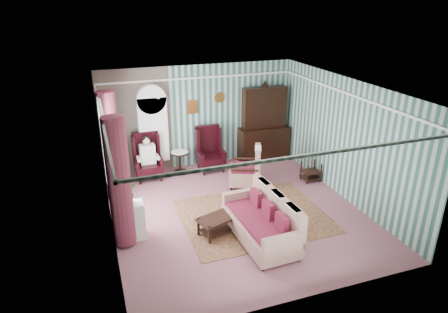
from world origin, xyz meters
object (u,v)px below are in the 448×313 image
object	(u,v)px
nest_table	(311,171)
floral_armchair	(245,168)
sofa	(260,218)
plant_stand	(131,221)
dresser_hutch	(264,122)
wingback_left	(148,157)
round_side_table	(180,162)
coffee_table	(219,225)
seated_woman	(148,158)
bookcase	(153,134)
wingback_right	(210,149)

from	to	relation	value
nest_table	floral_armchair	size ratio (longest dim) A/B	0.56
nest_table	sofa	distance (m)	3.23
plant_stand	floral_armchair	bearing A→B (deg)	26.35
dresser_hutch	wingback_left	xyz separation A→B (m)	(-3.50, -0.27, -0.55)
round_side_table	nest_table	size ratio (longest dim) A/B	1.11
sofa	coffee_table	xyz separation A→B (m)	(-0.68, 0.52, -0.33)
seated_woman	sofa	world-z (taller)	seated_woman
floral_armchair	bookcase	bearing A→B (deg)	75.50
seated_woman	coffee_table	size ratio (longest dim) A/B	1.30
seated_woman	bookcase	bearing A→B (deg)	57.34
wingback_left	sofa	size ratio (longest dim) A/B	0.62
dresser_hutch	floral_armchair	xyz separation A→B (m)	(-1.20, -1.48, -0.70)
wingback_left	nest_table	distance (m)	4.37
seated_woman	nest_table	distance (m)	4.37
wingback_right	nest_table	size ratio (longest dim) A/B	2.31
wingback_left	seated_woman	distance (m)	0.04
seated_woman	floral_armchair	bearing A→B (deg)	-27.84
bookcase	wingback_left	size ratio (longest dim) A/B	1.79
seated_woman	plant_stand	distance (m)	2.87
wingback_left	round_side_table	bearing A→B (deg)	9.46
wingback_right	seated_woman	bearing A→B (deg)	180.00
wingback_left	floral_armchair	bearing A→B (deg)	-27.84
wingback_left	seated_woman	world-z (taller)	wingback_left
seated_woman	round_side_table	xyz separation A→B (m)	(0.90, 0.15, -0.29)
bookcase	sofa	bearing A→B (deg)	-71.10
sofa	wingback_right	bearing A→B (deg)	-4.29
wingback_right	floral_armchair	world-z (taller)	wingback_right
wingback_left	nest_table	bearing A→B (deg)	-20.85
nest_table	plant_stand	bearing A→B (deg)	-166.16
dresser_hutch	coffee_table	bearing A→B (deg)	-126.69
bookcase	wingback_right	bearing A→B (deg)	-14.57
seated_woman	plant_stand	xyz separation A→B (m)	(-0.80, -2.75, -0.19)
floral_armchair	dresser_hutch	bearing A→B (deg)	-15.39
plant_stand	sofa	xyz separation A→B (m)	(2.44, -0.92, 0.12)
seated_woman	wingback_right	bearing A→B (deg)	0.00
seated_woman	coffee_table	distance (m)	3.31
bookcase	plant_stand	xyz separation A→B (m)	(-1.05, -3.14, -0.72)
dresser_hutch	sofa	bearing A→B (deg)	-115.30
round_side_table	floral_armchair	xyz separation A→B (m)	(1.40, -1.36, 0.18)
sofa	nest_table	bearing A→B (deg)	-51.51
plant_stand	seated_woman	bearing A→B (deg)	73.78
seated_woman	coffee_table	bearing A→B (deg)	-73.05
plant_stand	dresser_hutch	bearing A→B (deg)	35.08
dresser_hutch	round_side_table	size ratio (longest dim) A/B	3.93
seated_woman	sofa	bearing A→B (deg)	-65.92
wingback_left	wingback_right	distance (m)	1.75
sofa	dresser_hutch	bearing A→B (deg)	-27.86
bookcase	seated_woman	bearing A→B (deg)	-122.66
sofa	plant_stand	bearing A→B (deg)	66.84
bookcase	wingback_left	xyz separation A→B (m)	(-0.25, -0.39, -0.50)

